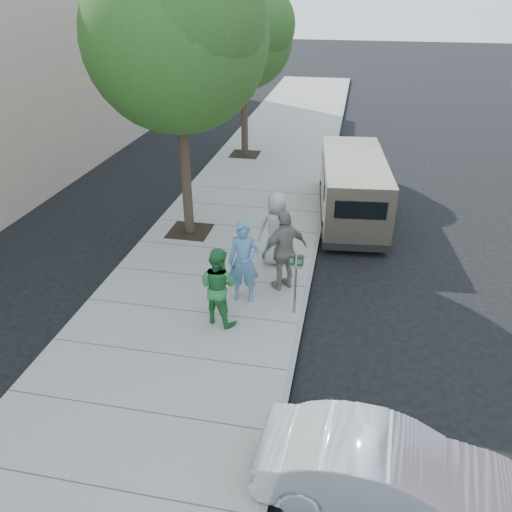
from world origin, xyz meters
name	(u,v)px	position (x,y,z in m)	size (l,w,h in m)	color
ground	(249,286)	(0.00, 0.00, 0.00)	(120.00, 120.00, 0.00)	black
sidewalk	(210,279)	(-1.00, 0.00, 0.07)	(5.00, 60.00, 0.15)	gray
curb_face	(307,290)	(1.44, 0.00, 0.07)	(0.12, 60.00, 0.16)	gray
tree_near	(177,31)	(-2.25, 2.40, 5.55)	(4.62, 4.60, 7.53)	black
tree_far	(245,33)	(-2.25, 10.00, 4.88)	(3.92, 3.80, 6.49)	black
parking_meter	(296,272)	(1.25, -1.11, 1.21)	(0.31, 0.12, 1.46)	gray
van	(352,188)	(2.29, 4.53, 1.05)	(2.29, 5.50, 1.99)	tan
sedan	(387,473)	(3.08, -5.32, 0.60)	(1.28, 3.67, 1.21)	silver
person_officer	(244,262)	(0.05, -0.77, 1.12)	(0.71, 0.47, 1.95)	#5389B1
person_green_shirt	(218,286)	(-0.30, -1.71, 1.03)	(0.85, 0.66, 1.75)	#2A823D
person_gray_shirt	(277,229)	(0.49, 1.07, 1.12)	(0.95, 0.62, 1.94)	#A7A7A9
person_striped_polo	(285,251)	(0.87, -0.11, 1.15)	(1.17, 0.49, 2.00)	gray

